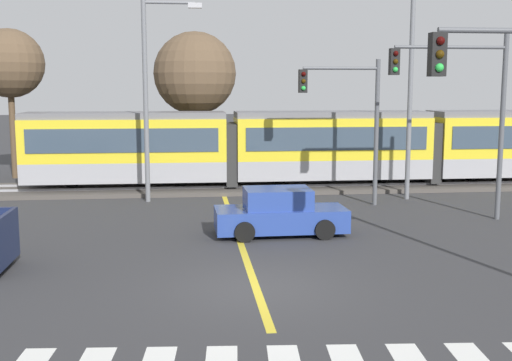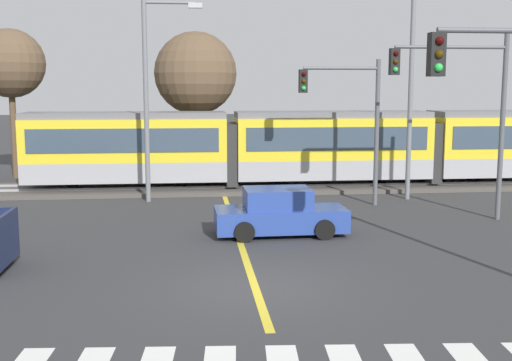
# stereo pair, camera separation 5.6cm
# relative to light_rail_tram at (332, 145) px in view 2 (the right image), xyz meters

# --- Properties ---
(ground_plane) EXTENTS (200.00, 200.00, 0.00)m
(ground_plane) POSITION_rel_light_rail_tram_xyz_m (-5.15, -14.88, -2.05)
(ground_plane) COLOR #333335
(track_bed) EXTENTS (120.00, 4.00, 0.18)m
(track_bed) POSITION_rel_light_rail_tram_xyz_m (-5.15, 0.01, -1.96)
(track_bed) COLOR #4C4742
(track_bed) RESTS_ON ground
(rail_near) EXTENTS (120.00, 0.08, 0.10)m
(rail_near) POSITION_rel_light_rail_tram_xyz_m (-5.15, -0.71, -1.82)
(rail_near) COLOR #939399
(rail_near) RESTS_ON track_bed
(rail_far) EXTENTS (120.00, 0.08, 0.10)m
(rail_far) POSITION_rel_light_rail_tram_xyz_m (-5.15, 0.73, -1.82)
(rail_far) COLOR #939399
(rail_far) RESTS_ON track_bed
(light_rail_tram) EXTENTS (28.00, 2.64, 3.43)m
(light_rail_tram) POSITION_rel_light_rail_tram_xyz_m (0.00, 0.00, 0.00)
(light_rail_tram) COLOR #9E9EA3
(light_rail_tram) RESTS_ON track_bed
(lane_centre_line) EXTENTS (0.20, 15.75, 0.01)m
(lane_centre_line) POSITION_rel_light_rail_tram_xyz_m (-5.15, -9.87, -2.04)
(lane_centre_line) COLOR gold
(lane_centre_line) RESTS_ON ground
(sedan_crossing) EXTENTS (4.24, 1.99, 1.52)m
(sedan_crossing) POSITION_rel_light_rail_tram_xyz_m (-3.79, -9.44, -1.35)
(sedan_crossing) COLOR #284293
(sedan_crossing) RESTS_ON ground
(traffic_light_far_right) EXTENTS (3.25, 0.38, 5.82)m
(traffic_light_far_right) POSITION_rel_light_rail_tram_xyz_m (-0.30, -4.59, 1.81)
(traffic_light_far_right) COLOR #515459
(traffic_light_far_right) RESTS_ON ground
(traffic_light_mid_right) EXTENTS (4.25, 0.38, 6.60)m
(traffic_light_mid_right) POSITION_rel_light_rail_tram_xyz_m (3.00, -7.84, 2.30)
(traffic_light_mid_right) COLOR #515459
(traffic_light_mid_right) RESTS_ON ground
(street_lamp_centre) EXTENTS (2.44, 0.28, 8.29)m
(street_lamp_centre) POSITION_rel_light_rail_tram_xyz_m (-8.15, -2.83, 2.70)
(street_lamp_centre) COLOR slate
(street_lamp_centre) RESTS_ON ground
(street_lamp_east) EXTENTS (2.21, 0.28, 9.75)m
(street_lamp_east) POSITION_rel_light_rail_tram_xyz_m (2.74, -3.39, 3.43)
(street_lamp_east) COLOR slate
(street_lamp_east) RESTS_ON ground
(bare_tree_far_west) EXTENTS (3.53, 3.53, 7.71)m
(bare_tree_far_west) POSITION_rel_light_rail_tram_xyz_m (-15.74, 5.03, 3.86)
(bare_tree_far_west) COLOR brown
(bare_tree_far_west) RESTS_ON ground
(bare_tree_west) EXTENTS (4.25, 4.25, 7.57)m
(bare_tree_west) POSITION_rel_light_rail_tram_xyz_m (-6.28, 4.11, 3.38)
(bare_tree_west) COLOR brown
(bare_tree_west) RESTS_ON ground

